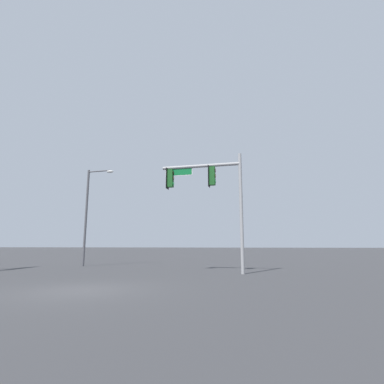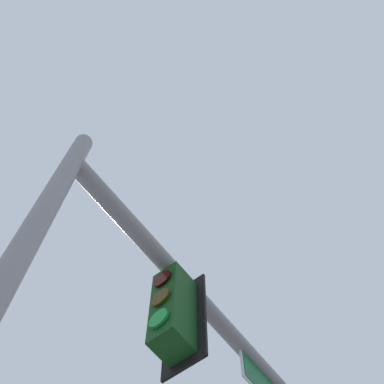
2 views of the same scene
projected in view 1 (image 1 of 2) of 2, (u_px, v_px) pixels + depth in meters
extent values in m
plane|color=#38383A|center=(81.00, 291.00, 10.52)|extent=(400.00, 400.00, 0.00)
cylinder|color=gray|center=(241.00, 212.00, 17.11)|extent=(0.20, 0.20, 6.92)
cylinder|color=gray|center=(200.00, 166.00, 18.18)|extent=(4.77, 0.45, 0.20)
cube|color=black|center=(209.00, 176.00, 17.93)|extent=(0.06, 0.52, 1.30)
cube|color=#144719|center=(212.00, 176.00, 17.89)|extent=(0.38, 0.34, 1.10)
cylinder|color=#144719|center=(212.00, 166.00, 18.00)|extent=(0.04, 0.04, 0.12)
cylinder|color=#340503|center=(215.00, 171.00, 17.90)|extent=(0.04, 0.22, 0.22)
cylinder|color=#392D05|center=(215.00, 176.00, 17.84)|extent=(0.04, 0.22, 0.22)
cylinder|color=green|center=(215.00, 181.00, 17.78)|extent=(0.04, 0.22, 0.22)
cube|color=black|center=(167.00, 179.00, 18.56)|extent=(0.06, 0.52, 1.30)
cube|color=#144719|center=(170.00, 178.00, 18.52)|extent=(0.38, 0.34, 1.10)
cylinder|color=#144719|center=(170.00, 169.00, 18.62)|extent=(0.04, 0.04, 0.12)
cylinder|color=#340503|center=(173.00, 173.00, 18.53)|extent=(0.04, 0.22, 0.22)
cylinder|color=#392D05|center=(173.00, 178.00, 18.47)|extent=(0.04, 0.22, 0.22)
cylinder|color=green|center=(173.00, 184.00, 18.41)|extent=(0.04, 0.22, 0.22)
cube|color=#0F602D|center=(179.00, 172.00, 18.45)|extent=(1.65, 0.13, 0.40)
cube|color=white|center=(179.00, 172.00, 18.45)|extent=(1.71, 0.11, 0.46)
cylinder|color=#4C4C51|center=(86.00, 217.00, 23.42)|extent=(0.18, 0.18, 7.53)
cylinder|color=#4C4C51|center=(99.00, 171.00, 23.78)|extent=(1.95, 0.28, 0.10)
ellipsoid|color=silver|center=(110.00, 172.00, 23.50)|extent=(0.56, 0.28, 0.20)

